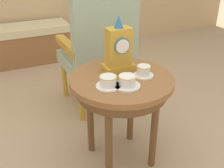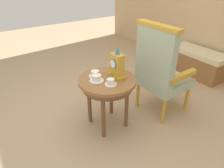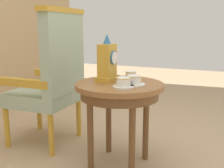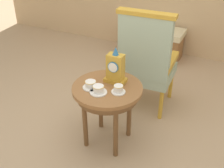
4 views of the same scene
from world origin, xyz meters
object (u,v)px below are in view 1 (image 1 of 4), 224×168
object	(u,v)px
teacup_left	(108,82)
window_bench	(30,43)
armchair	(100,43)
teacup_center	(144,71)
mantel_clock	(119,49)
side_table	(122,89)
teacup_right	(127,82)

from	to	relation	value
teacup_left	window_bench	world-z (taller)	teacup_left
armchair	teacup_center	bearing A→B (deg)	-90.43
mantel_clock	armchair	xyz separation A→B (m)	(0.10, 0.55, -0.15)
side_table	teacup_left	bearing A→B (deg)	-147.35
teacup_center	mantel_clock	distance (m)	0.20
teacup_center	teacup_right	bearing A→B (deg)	-152.45
side_table	teacup_right	world-z (taller)	teacup_right
side_table	teacup_right	xyz separation A→B (m)	(-0.03, -0.12, 0.11)
teacup_right	teacup_center	bearing A→B (deg)	27.55
side_table	teacup_right	distance (m)	0.16
teacup_center	armchair	xyz separation A→B (m)	(0.01, 0.70, -0.05)
side_table	mantel_clock	xyz separation A→B (m)	(0.03, 0.11, 0.22)
side_table	window_bench	distance (m)	2.02
side_table	teacup_center	distance (m)	0.17
armchair	window_bench	bearing A→B (deg)	105.59
teacup_left	window_bench	distance (m)	2.10
mantel_clock	armchair	world-z (taller)	armchair
window_bench	mantel_clock	bearing A→B (deg)	-81.85
teacup_center	window_bench	bearing A→B (deg)	100.21
teacup_right	armchair	xyz separation A→B (m)	(0.15, 0.77, -0.05)
teacup_left	window_bench	xyz separation A→B (m)	(-0.12, 2.06, -0.42)
teacup_center	window_bench	distance (m)	2.09
teacup_center	armchair	distance (m)	0.70
teacup_right	mantel_clock	world-z (taller)	mantel_clock
window_bench	side_table	bearing A→B (deg)	-83.07
window_bench	teacup_right	bearing A→B (deg)	-84.13
teacup_right	armchair	bearing A→B (deg)	78.78
teacup_left	armchair	world-z (taller)	armchair
armchair	side_table	bearing A→B (deg)	-101.04
side_table	teacup_center	world-z (taller)	teacup_center
mantel_clock	window_bench	world-z (taller)	mantel_clock
teacup_left	teacup_center	bearing A→B (deg)	8.87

